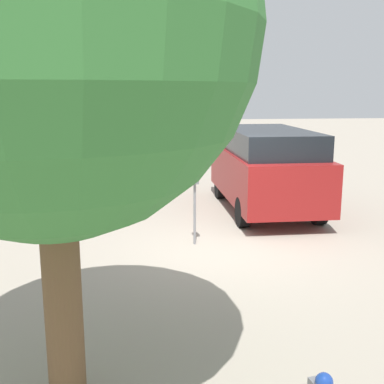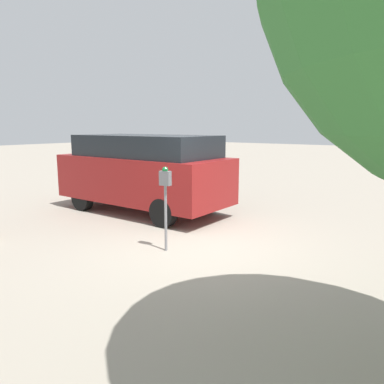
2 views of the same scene
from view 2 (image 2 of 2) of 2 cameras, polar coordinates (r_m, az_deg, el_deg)
name	(u,v)px [view 2 (image 2 of 2)]	position (r m, az deg, el deg)	size (l,w,h in m)	color
ground_plane	(194,246)	(7.24, 0.24, -8.19)	(80.00, 80.00, 0.00)	gray
parking_meter_near	(165,189)	(6.72, -4.08, 0.40)	(0.22, 0.14, 1.55)	gray
parked_van	(144,171)	(9.92, -7.39, 3.25)	(4.67, 1.98, 2.03)	maroon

